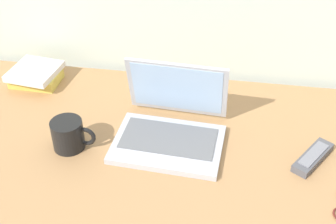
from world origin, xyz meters
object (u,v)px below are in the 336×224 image
at_px(laptop, 171,124).
at_px(book_stack, 35,75).
at_px(coffee_mug, 69,135).
at_px(remote_control_near, 313,157).

xyz_separation_m(laptop, book_stack, (-0.51, 0.22, -0.02)).
height_order(laptop, coffee_mug, laptop).
xyz_separation_m(coffee_mug, remote_control_near, (0.68, 0.05, -0.03)).
relative_size(coffee_mug, book_stack, 0.73).
xyz_separation_m(laptop, coffee_mug, (-0.28, -0.09, -0.00)).
height_order(laptop, remote_control_near, laptop).
height_order(coffee_mug, remote_control_near, coffee_mug).
bearing_deg(remote_control_near, laptop, 174.30).
relative_size(laptop, coffee_mug, 2.53).
relative_size(coffee_mug, remote_control_near, 0.80).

